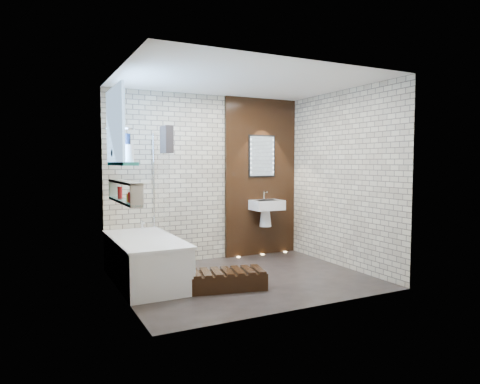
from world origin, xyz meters
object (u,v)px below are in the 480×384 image
bath_screen (161,181)px  led_mirror (262,156)px  bathtub (145,260)px  walnut_step (227,281)px  washbasin (267,209)px

bath_screen → led_mirror: led_mirror is taller
bathtub → walnut_step: size_ratio=1.89×
led_mirror → walnut_step: bearing=-131.4°
washbasin → bathtub: bearing=-164.0°
bath_screen → led_mirror: bearing=10.7°
washbasin → bath_screen: bearing=-174.2°
washbasin → walnut_step: washbasin is taller
bathtub → led_mirror: 2.68m
bath_screen → washbasin: 1.89m
bath_screen → walnut_step: 1.74m
bathtub → washbasin: bearing=16.0°
bathtub → bath_screen: bath_screen is taller
bath_screen → bathtub: bearing=-128.9°
bathtub → washbasin: 2.32m
bath_screen → led_mirror: size_ratio=2.00×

